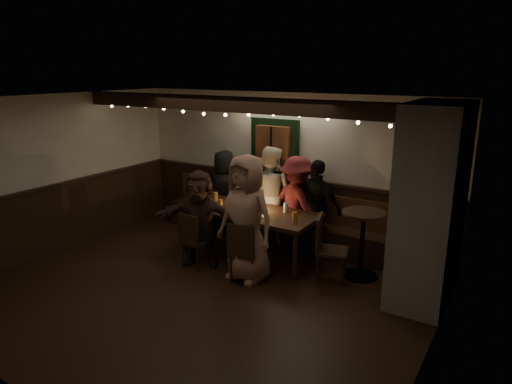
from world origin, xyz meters
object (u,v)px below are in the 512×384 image
Objects in this scene: chair_near_left at (193,237)px; chair_near_right at (243,249)px; person_f at (200,219)px; dining_table at (249,214)px; person_b at (249,199)px; high_top at (363,236)px; person_a at (224,192)px; person_d at (297,204)px; chair_end at (326,244)px; person_e at (317,207)px; person_g at (247,218)px; person_c at (269,195)px.

chair_near_right is (0.94, -0.02, 0.01)m from chair_near_left.
chair_near_left is 0.58× the size of person_f.
dining_table is 1.50× the size of person_b.
chair_near_left is at bearing 178.49° from chair_near_right.
dining_table is 2.47× the size of chair_near_right.
person_a reaches higher than high_top.
person_a is 0.97× the size of person_d.
chair_end is 0.96× the size of high_top.
dining_table is 1.41× the size of person_e.
person_a is 1.53m from person_d.
person_g is (0.85, -1.36, 0.19)m from person_b.
chair_end is 1.21m from person_g.
chair_near_left is 0.51× the size of person_c.
person_b reaches higher than chair_end.
dining_table is 0.98m from chair_near_left.
person_e is at bearing -169.39° from person_b.
chair_near_right is at bearing 86.12° from person_e.
person_f is (-1.33, -1.40, -0.03)m from person_e.
person_d is at bearing 52.43° from dining_table.
dining_table is 1.20× the size of person_g.
high_top reaches higher than chair_end.
person_d is (-1.29, 0.42, 0.17)m from high_top.
dining_table is 0.84m from person_g.
person_d is (1.03, 1.47, 0.31)m from chair_near_left.
chair_near_right is (0.43, -0.82, -0.22)m from dining_table.
person_f reaches higher than high_top.
person_f reaches higher than dining_table.
person_b is at bearing 151.48° from person_a.
person_c is at bearing 73.92° from chair_near_left.
chair_near_left is 1.66m from person_c.
chair_end is 1.20m from person_d.
person_d reaches higher than chair_near_right.
person_a is at bearing 170.33° from high_top.
chair_end is 0.56m from high_top.
chair_near_left is 2.02m from chair_end.
person_c is (0.45, 1.55, 0.37)m from chair_near_left.
dining_table is 0.82m from person_f.
person_b is (-0.44, 0.66, 0.02)m from dining_table.
person_d is 1.06× the size of person_f.
person_g reaches higher than high_top.
chair_end is at bearing 36.67° from chair_near_right.
dining_table is at bearing 130.97° from person_b.
chair_near_right is 1.20m from chair_end.
person_d is 1.66m from person_f.
chair_end is 1.99m from person_b.
chair_near_left is at bearing -122.75° from dining_table.
chair_near_right is at bearing -62.66° from dining_table.
person_e reaches higher than dining_table.
person_g reaches higher than person_a.
person_c is at bearing 164.85° from high_top.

